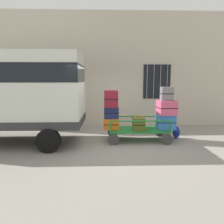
{
  "coord_description": "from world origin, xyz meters",
  "views": [
    {
      "loc": [
        -0.18,
        -6.83,
        2.11
      ],
      "look_at": [
        0.04,
        0.11,
        1.01
      ],
      "focal_mm": 33.27,
      "sensor_mm": 36.0,
      "label": 1
    }
  ],
  "objects_px": {
    "suitcase_center_bottom": "(166,122)",
    "backpack": "(176,132)",
    "van": "(5,89)",
    "suitcase_center_middle": "(167,107)",
    "suitcase_left_bottom": "(111,124)",
    "suitcase_left_middle": "(111,113)",
    "suitcase_midleft_bottom": "(138,123)",
    "luggage_cart": "(138,131)",
    "suitcase_left_top": "(111,99)",
    "suitcase_center_top": "(167,93)"
  },
  "relations": [
    {
      "from": "suitcase_midleft_bottom",
      "to": "suitcase_center_top",
      "type": "distance_m",
      "value": 1.38
    },
    {
      "from": "luggage_cart",
      "to": "suitcase_left_bottom",
      "type": "distance_m",
      "value": 0.97
    },
    {
      "from": "suitcase_center_bottom",
      "to": "suitcase_center_middle",
      "type": "relative_size",
      "value": 0.98
    },
    {
      "from": "suitcase_midleft_bottom",
      "to": "suitcase_center_middle",
      "type": "height_order",
      "value": "suitcase_center_middle"
    },
    {
      "from": "van",
      "to": "suitcase_center_top",
      "type": "relative_size",
      "value": 10.9
    },
    {
      "from": "suitcase_center_middle",
      "to": "suitcase_center_bottom",
      "type": "bearing_deg",
      "value": 90.0
    },
    {
      "from": "van",
      "to": "luggage_cart",
      "type": "relative_size",
      "value": 2.35
    },
    {
      "from": "luggage_cart",
      "to": "suitcase_left_middle",
      "type": "xyz_separation_m",
      "value": [
        -0.94,
        -0.01,
        0.65
      ]
    },
    {
      "from": "van",
      "to": "suitcase_left_top",
      "type": "distance_m",
      "value": 3.44
    },
    {
      "from": "suitcase_left_middle",
      "to": "suitcase_center_bottom",
      "type": "xyz_separation_m",
      "value": [
        1.88,
        0.03,
        -0.33
      ]
    },
    {
      "from": "suitcase_center_bottom",
      "to": "suitcase_midleft_bottom",
      "type": "bearing_deg",
      "value": 179.01
    },
    {
      "from": "suitcase_midleft_bottom",
      "to": "suitcase_center_bottom",
      "type": "xyz_separation_m",
      "value": [
        0.94,
        -0.02,
        0.05
      ]
    },
    {
      "from": "suitcase_left_top",
      "to": "suitcase_center_bottom",
      "type": "xyz_separation_m",
      "value": [
        1.88,
        0.03,
        -0.81
      ]
    },
    {
      "from": "suitcase_left_bottom",
      "to": "suitcase_center_top",
      "type": "distance_m",
      "value": 2.14
    },
    {
      "from": "suitcase_left_top",
      "to": "suitcase_center_bottom",
      "type": "height_order",
      "value": "suitcase_left_top"
    },
    {
      "from": "suitcase_center_top",
      "to": "backpack",
      "type": "distance_m",
      "value": 1.5
    },
    {
      "from": "suitcase_center_top",
      "to": "suitcase_center_middle",
      "type": "bearing_deg",
      "value": -90.0
    },
    {
      "from": "luggage_cart",
      "to": "van",
      "type": "bearing_deg",
      "value": -178.37
    },
    {
      "from": "suitcase_left_top",
      "to": "backpack",
      "type": "distance_m",
      "value": 2.66
    },
    {
      "from": "suitcase_left_middle",
      "to": "suitcase_left_top",
      "type": "xyz_separation_m",
      "value": [
        -0.0,
        -0.0,
        0.48
      ]
    },
    {
      "from": "van",
      "to": "suitcase_left_middle",
      "type": "relative_size",
      "value": 9.79
    },
    {
      "from": "suitcase_left_middle",
      "to": "suitcase_left_top",
      "type": "distance_m",
      "value": 0.48
    },
    {
      "from": "luggage_cart",
      "to": "suitcase_center_middle",
      "type": "relative_size",
      "value": 3.31
    },
    {
      "from": "suitcase_left_bottom",
      "to": "suitcase_left_middle",
      "type": "bearing_deg",
      "value": -90.0
    },
    {
      "from": "luggage_cart",
      "to": "suitcase_center_middle",
      "type": "height_order",
      "value": "suitcase_center_middle"
    },
    {
      "from": "van",
      "to": "backpack",
      "type": "bearing_deg",
      "value": 3.4
    },
    {
      "from": "suitcase_left_top",
      "to": "suitcase_center_middle",
      "type": "distance_m",
      "value": 1.9
    },
    {
      "from": "van",
      "to": "suitcase_center_top",
      "type": "height_order",
      "value": "van"
    },
    {
      "from": "suitcase_left_top",
      "to": "suitcase_center_bottom",
      "type": "relative_size",
      "value": 1.04
    },
    {
      "from": "suitcase_center_bottom",
      "to": "suitcase_center_top",
      "type": "distance_m",
      "value": 0.97
    },
    {
      "from": "suitcase_left_middle",
      "to": "suitcase_center_bottom",
      "type": "bearing_deg",
      "value": 0.82
    },
    {
      "from": "suitcase_left_bottom",
      "to": "suitcase_midleft_bottom",
      "type": "height_order",
      "value": "suitcase_midleft_bottom"
    },
    {
      "from": "backpack",
      "to": "suitcase_left_bottom",
      "type": "bearing_deg",
      "value": -174.81
    },
    {
      "from": "luggage_cart",
      "to": "suitcase_left_top",
      "type": "relative_size",
      "value": 3.24
    },
    {
      "from": "suitcase_left_top",
      "to": "suitcase_midleft_bottom",
      "type": "relative_size",
      "value": 0.84
    },
    {
      "from": "luggage_cart",
      "to": "suitcase_center_middle",
      "type": "xyz_separation_m",
      "value": [
        0.94,
        -0.03,
        0.83
      ]
    },
    {
      "from": "van",
      "to": "suitcase_left_top",
      "type": "bearing_deg",
      "value": 1.84
    },
    {
      "from": "van",
      "to": "backpack",
      "type": "relative_size",
      "value": 11.26
    },
    {
      "from": "suitcase_left_bottom",
      "to": "suitcase_left_top",
      "type": "relative_size",
      "value": 0.82
    },
    {
      "from": "suitcase_center_bottom",
      "to": "backpack",
      "type": "bearing_deg",
      "value": 23.47
    },
    {
      "from": "suitcase_left_middle",
      "to": "suitcase_left_top",
      "type": "bearing_deg",
      "value": -90.0
    },
    {
      "from": "luggage_cart",
      "to": "suitcase_left_bottom",
      "type": "relative_size",
      "value": 3.97
    },
    {
      "from": "van",
      "to": "suitcase_left_bottom",
      "type": "bearing_deg",
      "value": 2.17
    },
    {
      "from": "suitcase_left_bottom",
      "to": "backpack",
      "type": "relative_size",
      "value": 1.21
    },
    {
      "from": "suitcase_left_bottom",
      "to": "suitcase_left_top",
      "type": "distance_m",
      "value": 0.87
    },
    {
      "from": "suitcase_left_top",
      "to": "backpack",
      "type": "relative_size",
      "value": 1.48
    },
    {
      "from": "luggage_cart",
      "to": "suitcase_center_top",
      "type": "bearing_deg",
      "value": 1.33
    },
    {
      "from": "suitcase_left_middle",
      "to": "suitcase_center_middle",
      "type": "xyz_separation_m",
      "value": [
        1.88,
        -0.02,
        0.17
      ]
    },
    {
      "from": "van",
      "to": "suitcase_center_bottom",
      "type": "relative_size",
      "value": 7.92
    },
    {
      "from": "van",
      "to": "suitcase_center_middle",
      "type": "bearing_deg",
      "value": 1.0
    }
  ]
}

